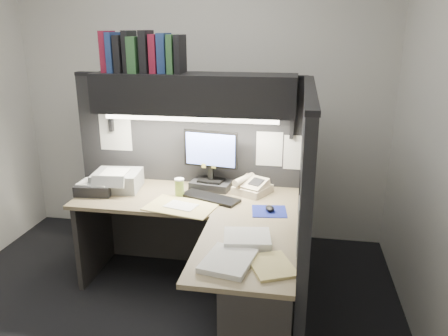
{
  "coord_description": "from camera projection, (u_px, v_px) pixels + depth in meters",
  "views": [
    {
      "loc": [
        0.92,
        -2.49,
        1.97
      ],
      "look_at": [
        0.4,
        0.51,
        1.0
      ],
      "focal_mm": 35.0,
      "sensor_mm": 36.0,
      "label": 1
    }
  ],
  "objects": [
    {
      "name": "floor",
      "position": [
        156.0,
        320.0,
        3.09
      ],
      "size": [
        3.5,
        3.5,
        0.0
      ],
      "primitive_type": "plane",
      "color": "black",
      "rests_on": "ground"
    },
    {
      "name": "wall_back",
      "position": [
        200.0,
        98.0,
        4.08
      ],
      "size": [
        3.5,
        0.04,
        2.7
      ],
      "primitive_type": "cube",
      "color": "silver",
      "rests_on": "floor"
    },
    {
      "name": "partition_back",
      "position": [
        190.0,
        173.0,
        3.71
      ],
      "size": [
        1.9,
        0.06,
        1.6
      ],
      "primitive_type": "cube",
      "color": "black",
      "rests_on": "floor"
    },
    {
      "name": "partition_right",
      "position": [
        303.0,
        216.0,
        2.85
      ],
      "size": [
        0.06,
        1.5,
        1.6
      ],
      "primitive_type": "cube",
      "color": "black",
      "rests_on": "floor"
    },
    {
      "name": "desk",
      "position": [
        215.0,
        271.0,
        2.88
      ],
      "size": [
        1.7,
        1.53,
        0.73
      ],
      "color": "#8F7E5B",
      "rests_on": "floor"
    },
    {
      "name": "overhead_shelf",
      "position": [
        194.0,
        93.0,
        3.31
      ],
      "size": [
        1.55,
        0.34,
        0.3
      ],
      "primitive_type": "cube",
      "color": "black",
      "rests_on": "partition_back"
    },
    {
      "name": "task_light_tube",
      "position": [
        190.0,
        119.0,
        3.23
      ],
      "size": [
        1.32,
        0.04,
        0.04
      ],
      "primitive_type": "cylinder",
      "rotation": [
        0.0,
        1.57,
        0.0
      ],
      "color": "white",
      "rests_on": "overhead_shelf"
    },
    {
      "name": "monitor",
      "position": [
        211.0,
        166.0,
        3.49
      ],
      "size": [
        0.44,
        0.24,
        0.48
      ],
      "rotation": [
        0.0,
        0.0,
        -0.15
      ],
      "color": "black",
      "rests_on": "desk"
    },
    {
      "name": "keyboard",
      "position": [
        210.0,
        198.0,
        3.32
      ],
      "size": [
        0.48,
        0.31,
        0.02
      ],
      "primitive_type": "cube",
      "rotation": [
        0.0,
        0.0,
        -0.38
      ],
      "color": "black",
      "rests_on": "desk"
    },
    {
      "name": "mousepad",
      "position": [
        269.0,
        211.0,
        3.1
      ],
      "size": [
        0.27,
        0.25,
        0.0
      ],
      "primitive_type": "cube",
      "rotation": [
        0.0,
        0.0,
        0.13
      ],
      "color": "navy",
      "rests_on": "desk"
    },
    {
      "name": "mouse",
      "position": [
        270.0,
        208.0,
        3.1
      ],
      "size": [
        0.09,
        0.11,
        0.04
      ],
      "primitive_type": "ellipsoid",
      "rotation": [
        0.0,
        0.0,
        0.29
      ],
      "color": "black",
      "rests_on": "mousepad"
    },
    {
      "name": "telephone",
      "position": [
        252.0,
        187.0,
        3.44
      ],
      "size": [
        0.33,
        0.33,
        0.1
      ],
      "primitive_type": "cube",
      "rotation": [
        0.0,
        0.0,
        -0.47
      ],
      "color": "beige",
      "rests_on": "desk"
    },
    {
      "name": "coffee_cup",
      "position": [
        179.0,
        188.0,
        3.36
      ],
      "size": [
        0.09,
        0.09,
        0.13
      ],
      "primitive_type": "cylinder",
      "rotation": [
        0.0,
        0.0,
        0.28
      ],
      "color": "#A3AD45",
      "rests_on": "desk"
    },
    {
      "name": "printer",
      "position": [
        117.0,
        180.0,
        3.52
      ],
      "size": [
        0.39,
        0.34,
        0.14
      ],
      "primitive_type": "cube",
      "rotation": [
        0.0,
        0.0,
        0.1
      ],
      "color": "#979B9D",
      "rests_on": "desk"
    },
    {
      "name": "notebook_stack",
      "position": [
        96.0,
        188.0,
        3.44
      ],
      "size": [
        0.3,
        0.26,
        0.08
      ],
      "primitive_type": "cube",
      "rotation": [
        0.0,
        0.0,
        0.09
      ],
      "color": "black",
      "rests_on": "desk"
    },
    {
      "name": "open_folder",
      "position": [
        181.0,
        207.0,
        3.18
      ],
      "size": [
        0.55,
        0.42,
        0.01
      ],
      "primitive_type": "cube",
      "rotation": [
        0.0,
        0.0,
        -0.21
      ],
      "color": "#CCBC73",
      "rests_on": "desk"
    },
    {
      "name": "paper_stack_a",
      "position": [
        247.0,
        239.0,
        2.64
      ],
      "size": [
        0.31,
        0.27,
        0.05
      ],
      "primitive_type": "cube",
      "rotation": [
        0.0,
        0.0,
        0.15
      ],
      "color": "white",
      "rests_on": "desk"
    },
    {
      "name": "paper_stack_b",
      "position": [
        228.0,
        261.0,
        2.41
      ],
      "size": [
        0.31,
        0.36,
        0.03
      ],
      "primitive_type": "cube",
      "rotation": [
        0.0,
        0.0,
        -0.19
      ],
      "color": "white",
      "rests_on": "desk"
    },
    {
      "name": "manila_stack",
      "position": [
        271.0,
        266.0,
        2.38
      ],
      "size": [
        0.31,
        0.34,
        0.02
      ],
      "primitive_type": "cube",
      "rotation": [
        0.0,
        0.0,
        0.42
      ],
      "color": "#CCBC73",
      "rests_on": "desk"
    },
    {
      "name": "binder_row",
      "position": [
        142.0,
        53.0,
        3.29
      ],
      "size": [
        0.62,
        0.26,
        0.31
      ],
      "color": "maroon",
      "rests_on": "overhead_shelf"
    },
    {
      "name": "pinned_papers",
      "position": [
        228.0,
        159.0,
        3.22
      ],
      "size": [
        1.76,
        1.31,
        0.51
      ],
      "color": "white",
      "rests_on": "partition_back"
    }
  ]
}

